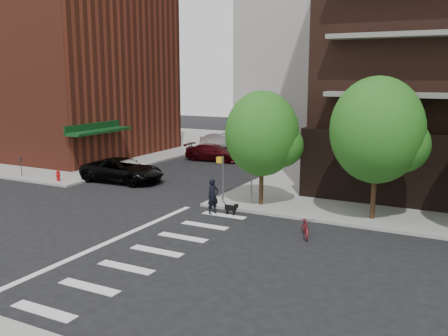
{
  "coord_description": "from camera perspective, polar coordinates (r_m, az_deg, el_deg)",
  "views": [
    {
      "loc": [
        14.53,
        -16.07,
        7.17
      ],
      "look_at": [
        3.0,
        6.0,
        2.5
      ],
      "focal_mm": 40.0,
      "sensor_mm": 36.0,
      "label": 1
    }
  ],
  "objects": [
    {
      "name": "scooter",
      "position": [
        22.8,
        9.35,
        -6.59
      ],
      "size": [
        1.31,
        1.93,
        0.96
      ],
      "primitive_type": "imported",
      "rotation": [
        0.0,
        0.0,
        0.41
      ],
      "color": "maroon",
      "rests_on": "ground"
    },
    {
      "name": "fire_hydrant",
      "position": [
        35.21,
        -18.43,
        -0.76
      ],
      "size": [
        0.24,
        0.24,
        0.73
      ],
      "color": "#A50C0C",
      "rests_on": "sidewalk_nw"
    },
    {
      "name": "pedestrian_signal",
      "position": [
        27.44,
        0.59,
        -0.55
      ],
      "size": [
        2.18,
        0.67,
        2.6
      ],
      "color": "slate",
      "rests_on": "sidewalk_ne"
    },
    {
      "name": "tree_a",
      "position": [
        26.91,
        4.37,
        3.92
      ],
      "size": [
        4.0,
        4.0,
        5.9
      ],
      "color": "#301E11",
      "rests_on": "sidewalk_ne"
    },
    {
      "name": "parking_meter",
      "position": [
        37.71,
        -22.18,
        0.35
      ],
      "size": [
        0.1,
        0.08,
        1.32
      ],
      "color": "black",
      "rests_on": "sidewalk_nw"
    },
    {
      "name": "parked_car_silver",
      "position": [
        49.45,
        -0.04,
        3.17
      ],
      "size": [
        1.74,
        4.66,
        1.52
      ],
      "primitive_type": "imported",
      "rotation": [
        0.0,
        0.0,
        1.6
      ],
      "color": "#B2B5BA",
      "rests_on": "ground"
    },
    {
      "name": "crosswalk",
      "position": [
        21.48,
        -9.44,
        -9.01
      ],
      "size": [
        3.85,
        13.0,
        0.01
      ],
      "color": "silver",
      "rests_on": "ground"
    },
    {
      "name": "midrise_nw",
      "position": [
        50.04,
        -19.94,
        13.41
      ],
      "size": [
        21.4,
        15.5,
        20.0
      ],
      "color": "maroon",
      "rests_on": "sidewalk_nw"
    },
    {
      "name": "dog_walker",
      "position": [
        25.97,
        -1.27,
        -3.29
      ],
      "size": [
        0.8,
        0.69,
        1.86
      ],
      "primitive_type": "imported",
      "rotation": [
        0.0,
        0.0,
        1.14
      ],
      "color": "black",
      "rests_on": "ground"
    },
    {
      "name": "sidewalk_nw",
      "position": [
        56.03,
        -16.91,
        2.88
      ],
      "size": [
        31.0,
        33.0,
        0.15
      ],
      "primitive_type": "cube",
      "color": "gray",
      "rests_on": "ground"
    },
    {
      "name": "parked_car_maroon",
      "position": [
        42.09,
        -1.19,
        1.79
      ],
      "size": [
        2.32,
        5.03,
        1.42
      ],
      "primitive_type": "imported",
      "rotation": [
        0.0,
        0.0,
        1.64
      ],
      "color": "#3D080C",
      "rests_on": "ground"
    },
    {
      "name": "dog",
      "position": [
        25.86,
        0.84,
        -4.57
      ],
      "size": [
        0.74,
        0.24,
        0.63
      ],
      "rotation": [
        0.0,
        0.0,
        -0.07
      ],
      "color": "black",
      "rests_on": "ground"
    },
    {
      "name": "tree_b",
      "position": [
        25.12,
        17.09,
        4.16
      ],
      "size": [
        4.5,
        4.5,
        6.65
      ],
      "color": "#301E11",
      "rests_on": "sidewalk_ne"
    },
    {
      "name": "parked_car_black",
      "position": [
        34.43,
        -11.52,
        -0.25
      ],
      "size": [
        2.85,
        5.86,
        1.61
      ],
      "primitive_type": "imported",
      "rotation": [
        0.0,
        0.0,
        1.6
      ],
      "color": "black",
      "rests_on": "ground"
    },
    {
      "name": "ground",
      "position": [
        22.82,
        -13.92,
        -8.01
      ],
      "size": [
        120.0,
        120.0,
        0.0
      ],
      "primitive_type": "plane",
      "color": "black",
      "rests_on": "ground"
    }
  ]
}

